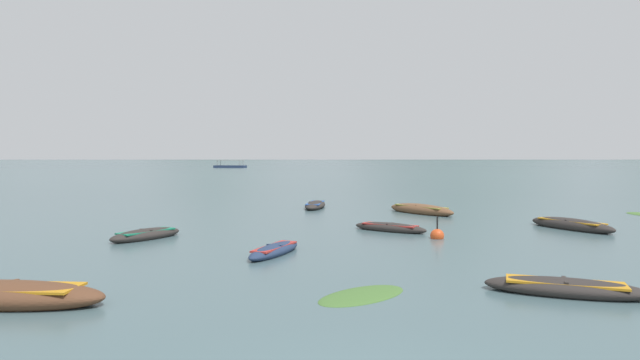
{
  "coord_description": "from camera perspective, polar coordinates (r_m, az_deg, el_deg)",
  "views": [
    {
      "loc": [
        -0.76,
        -5.78,
        2.97
      ],
      "look_at": [
        0.52,
        36.62,
        1.18
      ],
      "focal_mm": 29.31,
      "sensor_mm": 36.0,
      "label": 1
    }
  ],
  "objects": [
    {
      "name": "rowboat_3",
      "position": [
        21.47,
        7.64,
        -5.19
      ],
      "size": [
        3.04,
        2.57,
        0.43
      ],
      "color": "#2D2826",
      "rests_on": "ground"
    },
    {
      "name": "mooring_buoy",
      "position": [
        19.84,
        12.68,
        -5.94
      ],
      "size": [
        0.51,
        0.51,
        0.97
      ],
      "color": "#DB4C1E",
      "rests_on": "ground"
    },
    {
      "name": "rowboat_7",
      "position": [
        31.17,
        -0.53,
        -2.76
      ],
      "size": [
        1.71,
        4.12,
        0.5
      ],
      "color": "#2D2826",
      "rests_on": "ground"
    },
    {
      "name": "weed_patch_4",
      "position": [
        11.57,
        4.64,
        -12.47
      ],
      "size": [
        2.56,
        2.43,
        0.14
      ],
      "primitive_type": "ellipsoid",
      "rotation": [
        0.0,
        0.0,
        0.71
      ],
      "color": "#477033",
      "rests_on": "ground"
    },
    {
      "name": "ground_plane",
      "position": [
        1505.78,
        -1.69,
        2.3
      ],
      "size": [
        6000.0,
        6000.0,
        0.0
      ],
      "primitive_type": "plane",
      "color": "#476066"
    },
    {
      "name": "ferry_0",
      "position": [
        160.29,
        -9.79,
        1.48
      ],
      "size": [
        10.03,
        5.61,
        2.54
      ],
      "color": "navy",
      "rests_on": "ground"
    },
    {
      "name": "rowboat_2",
      "position": [
        20.31,
        -18.45,
        -5.69
      ],
      "size": [
        2.51,
        3.0,
        0.47
      ],
      "color": "#2D2826",
      "rests_on": "ground"
    },
    {
      "name": "rowboat_6",
      "position": [
        16.3,
        -4.99,
        -7.65
      ],
      "size": [
        1.88,
        3.06,
        0.39
      ],
      "color": "navy",
      "rests_on": "ground"
    },
    {
      "name": "rowboat_4",
      "position": [
        12.77,
        25.17,
        -10.62
      ],
      "size": [
        3.48,
        2.13,
        0.45
      ],
      "color": "#2D2826",
      "rests_on": "ground"
    },
    {
      "name": "rowboat_5",
      "position": [
        24.23,
        25.73,
        -4.44
      ],
      "size": [
        2.52,
        4.0,
        0.57
      ],
      "color": "#2D2826",
      "rests_on": "ground"
    },
    {
      "name": "mountain_1",
      "position": [
        2047.89,
        -11.43,
        5.9
      ],
      "size": [
        640.89,
        640.89,
        258.18
      ],
      "primitive_type": "cone",
      "color": "#4C5B56",
      "rests_on": "ground"
    },
    {
      "name": "rowboat_8",
      "position": [
        12.57,
        -31.19,
        -10.73
      ],
      "size": [
        4.31,
        1.65,
        0.6
      ],
      "color": "brown",
      "rests_on": "ground"
    },
    {
      "name": "rowboat_1",
      "position": [
        28.51,
        10.94,
        -3.2
      ],
      "size": [
        3.38,
        4.36,
        0.64
      ],
      "color": "brown",
      "rests_on": "ground"
    },
    {
      "name": "mountain_2",
      "position": [
        2087.46,
        14.87,
        8.0
      ],
      "size": [
        1007.6,
        1007.6,
        417.89
      ],
      "primitive_type": "cone",
      "color": "#4C5B56",
      "rests_on": "ground"
    }
  ]
}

